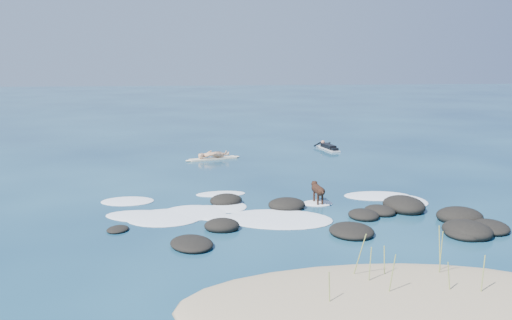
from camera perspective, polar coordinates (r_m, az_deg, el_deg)
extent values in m
plane|color=#0A2642|center=(20.30, 5.16, -4.46)|extent=(160.00, 160.00, 0.00)
ellipsoid|color=#9E8966|center=(12.82, 12.74, -13.81)|extent=(9.00, 4.40, 0.60)
cylinder|color=#8D9D4C|center=(13.25, 21.73, -10.77)|extent=(0.12, 0.12, 0.92)
cylinder|color=#8D9D4C|center=(13.31, 10.29, -9.47)|extent=(0.23, 0.29, 1.15)
cylinder|color=#8D9D4C|center=(11.94, 7.35, -12.81)|extent=(0.06, 0.05, 0.79)
cylinder|color=#8D9D4C|center=(13.08, 11.32, -10.49)|extent=(0.08, 0.07, 0.93)
cylinder|color=#8D9D4C|center=(13.93, 18.00, -8.98)|extent=(0.06, 0.18, 1.16)
cylinder|color=#8D9D4C|center=(13.04, 18.74, -11.24)|extent=(0.13, 0.04, 0.79)
cylinder|color=#8D9D4C|center=(12.54, 13.42, -11.31)|extent=(0.15, 0.07, 1.01)
cylinder|color=#8D9D4C|center=(14.21, 17.89, -8.56)|extent=(0.11, 0.07, 1.18)
cylinder|color=#8D9D4C|center=(13.58, 12.72, -10.01)|extent=(0.05, 0.10, 0.81)
ellipsoid|color=black|center=(19.39, 19.70, -5.32)|extent=(1.76, 1.68, 0.57)
ellipsoid|color=black|center=(17.77, -13.66, -6.76)|extent=(0.86, 0.96, 0.17)
ellipsoid|color=black|center=(18.92, 10.70, -5.43)|extent=(1.14, 1.26, 0.36)
ellipsoid|color=black|center=(17.44, -3.43, -6.58)|extent=(1.20, 1.10, 0.43)
ellipsoid|color=black|center=(17.80, 20.05, -6.90)|extent=(1.19, 1.33, 0.38)
ellipsoid|color=black|center=(19.53, 12.28, -4.99)|extent=(1.31, 1.42, 0.36)
ellipsoid|color=black|center=(18.72, 22.30, -6.23)|extent=(1.49, 1.72, 0.35)
ellipsoid|color=black|center=(17.98, 20.36, -6.62)|extent=(1.76, 1.89, 0.54)
ellipsoid|color=black|center=(17.18, 9.53, -7.02)|extent=(1.38, 1.57, 0.38)
ellipsoid|color=black|center=(20.19, 14.56, -4.41)|extent=(1.49, 1.85, 0.59)
ellipsoid|color=black|center=(19.77, 3.10, -4.49)|extent=(1.32, 1.16, 0.47)
ellipsoid|color=black|center=(16.01, -6.46, -8.32)|extent=(1.57, 1.77, 0.30)
ellipsoid|color=black|center=(20.37, -3.01, -4.05)|extent=(1.45, 1.37, 0.45)
ellipsoid|color=white|center=(19.39, -5.01, -5.15)|extent=(1.71, 1.81, 0.12)
ellipsoid|color=white|center=(19.86, -2.73, -4.74)|extent=(1.51, 1.73, 0.12)
ellipsoid|color=white|center=(21.86, 12.03, -3.54)|extent=(2.62, 1.68, 0.12)
ellipsoid|color=white|center=(21.14, -12.72, -4.05)|extent=(1.97, 1.45, 0.12)
ellipsoid|color=white|center=(21.44, 15.19, -3.96)|extent=(1.17, 1.77, 0.12)
ellipsoid|color=white|center=(19.28, -6.50, -5.27)|extent=(2.52, 2.43, 0.12)
ellipsoid|color=white|center=(18.83, -9.12, -5.72)|extent=(2.50, 2.18, 0.12)
ellipsoid|color=white|center=(18.45, 2.23, -5.92)|extent=(4.01, 3.12, 0.12)
ellipsoid|color=white|center=(21.72, -3.54, -3.42)|extent=(1.94, 1.02, 0.12)
ellipsoid|color=white|center=(18.53, -1.34, -5.85)|extent=(3.09, 1.41, 0.12)
ellipsoid|color=white|center=(19.05, -10.65, -5.57)|extent=(3.24, 2.22, 0.12)
ellipsoid|color=white|center=(20.46, 6.16, -4.33)|extent=(1.10, 0.90, 0.12)
cube|color=#F1E6C1|center=(28.91, -4.31, 0.14)|extent=(2.47, 1.28, 0.08)
ellipsoid|color=#F1E6C1|center=(29.36, -2.10, 0.32)|extent=(0.55, 0.42, 0.09)
ellipsoid|color=#F1E6C1|center=(28.49, -6.59, -0.05)|extent=(0.55, 0.42, 0.09)
imported|color=tan|center=(28.77, -4.33, 1.77)|extent=(0.55, 0.67, 1.58)
cube|color=silver|center=(32.09, 7.24, 1.12)|extent=(0.88, 2.19, 0.08)
ellipsoid|color=silver|center=(33.04, 6.47, 1.41)|extent=(0.34, 0.51, 0.08)
cube|color=black|center=(32.06, 7.25, 1.38)|extent=(0.63, 1.36, 0.21)
sphere|color=#AC725A|center=(32.72, 6.70, 1.78)|extent=(0.26, 0.26, 0.22)
cylinder|color=black|center=(32.77, 6.16, 1.58)|extent=(0.49, 0.37, 0.24)
cylinder|color=black|center=(32.99, 7.02, 1.62)|extent=(0.54, 0.20, 0.24)
cube|color=black|center=(31.42, 7.80, 1.11)|extent=(0.43, 0.59, 0.14)
cylinder|color=black|center=(20.24, 6.25, -2.98)|extent=(0.36, 0.65, 0.30)
sphere|color=black|center=(20.50, 6.00, -2.81)|extent=(0.35, 0.35, 0.32)
sphere|color=black|center=(19.98, 6.51, -3.17)|extent=(0.31, 0.31, 0.29)
sphere|color=black|center=(20.64, 5.85, -2.40)|extent=(0.25, 0.25, 0.23)
cone|color=black|center=(20.77, 5.73, -2.37)|extent=(0.13, 0.15, 0.12)
cone|color=black|center=(20.59, 5.71, -2.17)|extent=(0.11, 0.09, 0.11)
cone|color=black|center=(20.63, 6.02, -2.15)|extent=(0.11, 0.09, 0.11)
cylinder|color=black|center=(20.49, 5.83, -3.74)|extent=(0.08, 0.08, 0.41)
cylinder|color=black|center=(20.54, 6.26, -3.72)|extent=(0.08, 0.08, 0.41)
cylinder|color=black|center=(20.09, 6.21, -4.04)|extent=(0.08, 0.08, 0.41)
cylinder|color=black|center=(20.14, 6.65, -4.01)|extent=(0.08, 0.08, 0.41)
cylinder|color=black|center=(19.84, 6.64, -3.11)|extent=(0.08, 0.30, 0.18)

